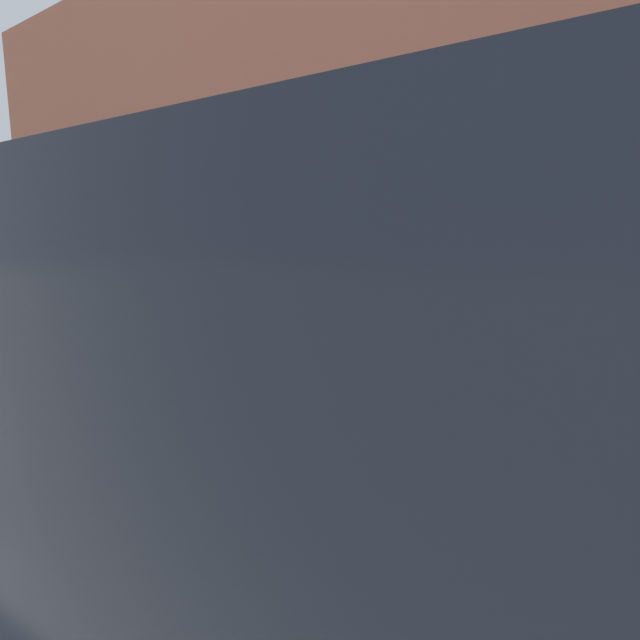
{
  "coord_description": "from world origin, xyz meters",
  "views": [
    {
      "loc": [
        2.51,
        -1.39,
        1.67
      ],
      "look_at": [
        0.59,
        1.3,
        1.14
      ],
      "focal_mm": 28.0,
      "sensor_mm": 36.0,
      "label": 1
    }
  ],
  "objects": [
    {
      "name": "parked_car_beside_meter",
      "position": [
        2.28,
        -0.26,
        0.87
      ],
      "size": [
        4.91,
        2.19,
        1.77
      ],
      "rotation": [
        0.0,
        0.0,
        0.04
      ],
      "color": "black",
      "rests_on": "ground_plane"
    },
    {
      "name": "sidewalk",
      "position": [
        0.0,
        2.2,
        0.07
      ],
      "size": [
        24.0,
        2.8,
        0.14
      ],
      "color": "#ADAAA3",
      "rests_on": "ground_plane"
    },
    {
      "name": "ground_plane",
      "position": [
        0.0,
        0.0,
        0.0
      ],
      "size": [
        60.0,
        60.0,
        0.0
      ],
      "primitive_type": "plane",
      "color": "slate"
    },
    {
      "name": "building_facade",
      "position": [
        0.0,
        5.18,
        3.45
      ],
      "size": [
        24.0,
        0.3,
        6.9
      ],
      "color": "#935642",
      "rests_on": "ground_plane"
    },
    {
      "name": "parking_meter",
      "position": [
        0.59,
        1.3,
        1.12
      ],
      "size": [
        0.19,
        0.13,
        1.51
      ],
      "color": "#2D2D30",
      "rests_on": "sidewalk"
    }
  ]
}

